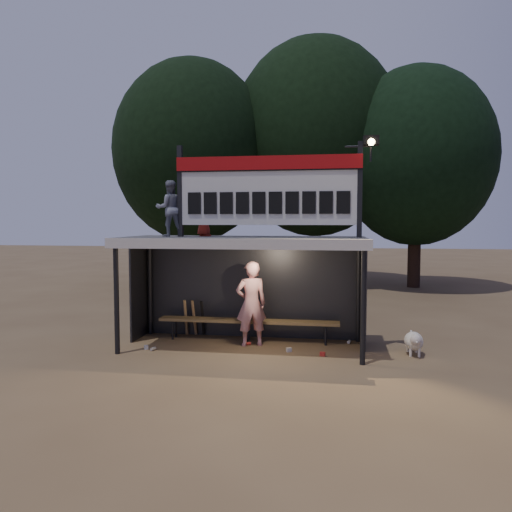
{
  "coord_description": "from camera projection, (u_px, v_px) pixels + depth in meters",
  "views": [
    {
      "loc": [
        1.89,
        -10.15,
        2.65
      ],
      "look_at": [
        0.2,
        0.4,
        1.9
      ],
      "focal_mm": 35.0,
      "sensor_mm": 36.0,
      "label": 1
    }
  ],
  "objects": [
    {
      "name": "tree_mid",
      "position": [
        316.0,
        138.0,
        21.22
      ],
      "size": [
        7.22,
        7.22,
        10.36
      ],
      "color": "black",
      "rests_on": "ground"
    },
    {
      "name": "bats",
      "position": [
        194.0,
        318.0,
        11.46
      ],
      "size": [
        0.48,
        0.33,
        0.84
      ],
      "color": "#A07A4A",
      "rests_on": "ground"
    },
    {
      "name": "ground",
      "position": [
        244.0,
        347.0,
        10.48
      ],
      "size": [
        80.0,
        80.0,
        0.0
      ],
      "primitive_type": "plane",
      "color": "brown",
      "rests_on": "ground"
    },
    {
      "name": "litter",
      "position": [
        251.0,
        347.0,
        10.31
      ],
      "size": [
        4.26,
        1.36,
        0.08
      ],
      "color": "red",
      "rests_on": "ground"
    },
    {
      "name": "tree_right",
      "position": [
        416.0,
        157.0,
        19.67
      ],
      "size": [
        6.08,
        6.08,
        8.72
      ],
      "color": "black",
      "rests_on": "ground"
    },
    {
      "name": "scoreboard_assembly",
      "position": [
        270.0,
        188.0,
        10.15
      ],
      "size": [
        4.1,
        0.27,
        1.99
      ],
      "color": "black",
      "rests_on": "dugout_shelter"
    },
    {
      "name": "dog",
      "position": [
        414.0,
        341.0,
        9.86
      ],
      "size": [
        0.36,
        0.81,
        0.49
      ],
      "color": "silver",
      "rests_on": "ground"
    },
    {
      "name": "bench",
      "position": [
        248.0,
        322.0,
        10.99
      ],
      "size": [
        4.0,
        0.35,
        0.48
      ],
      "color": "olive",
      "rests_on": "ground"
    },
    {
      "name": "child_a",
      "position": [
        169.0,
        209.0,
        10.53
      ],
      "size": [
        0.72,
        0.67,
        1.19
      ],
      "primitive_type": "imported",
      "rotation": [
        0.0,
        0.0,
        3.63
      ],
      "color": "slate",
      "rests_on": "dugout_shelter"
    },
    {
      "name": "dugout_shelter",
      "position": [
        246.0,
        259.0,
        10.59
      ],
      "size": [
        5.1,
        2.08,
        2.32
      ],
      "color": "#3B3B3D",
      "rests_on": "ground"
    },
    {
      "name": "tree_left",
      "position": [
        192.0,
        152.0,
        20.57
      ],
      "size": [
        6.46,
        6.46,
        9.27
      ],
      "color": "#312015",
      "rests_on": "ground"
    },
    {
      "name": "player",
      "position": [
        251.0,
        304.0,
        10.56
      ],
      "size": [
        0.77,
        0.64,
        1.8
      ],
      "primitive_type": "imported",
      "rotation": [
        0.0,
        0.0,
        3.51
      ],
      "color": "white",
      "rests_on": "ground"
    },
    {
      "name": "child_b",
      "position": [
        204.0,
        216.0,
        10.83
      ],
      "size": [
        0.5,
        0.5,
        0.87
      ],
      "primitive_type": "imported",
      "rotation": [
        0.0,
        0.0,
        2.38
      ],
      "color": "#AE291A",
      "rests_on": "dugout_shelter"
    }
  ]
}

